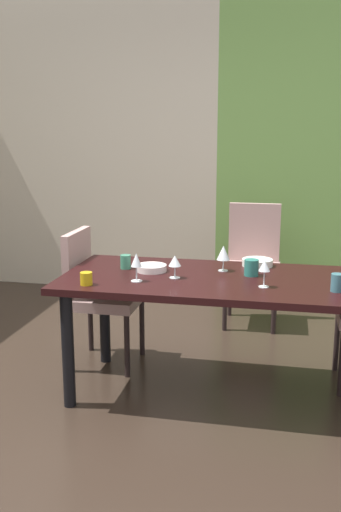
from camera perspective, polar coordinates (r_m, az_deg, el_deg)
name	(u,v)px	position (r m, az deg, el deg)	size (l,w,h in m)	color
ground_plane	(107,435)	(3.16, -6.32, -17.40)	(5.42, 5.58, 0.02)	#2E231B
back_panel_interior	(68,142)	(5.74, -10.19, 11.19)	(2.92, 0.10, 2.87)	beige
dining_table	(230,291)	(3.32, 5.96, -3.54)	(1.95, 0.86, 0.72)	black
chair_head_far	(253,258)	(4.67, 8.23, -0.18)	(0.44, 0.45, 0.97)	tan
chair_left_far	(96,289)	(3.84, -7.48, -3.29)	(0.44, 0.44, 0.91)	tan
wine_glass_east	(264,267)	(3.11, 9.38, -1.06)	(0.06, 0.06, 0.15)	silver
wine_glass_south	(223,253)	(3.43, 5.31, 0.27)	(0.08, 0.08, 0.16)	silver
wine_glass_north	(136,261)	(3.19, -3.44, -0.52)	(0.06, 0.06, 0.16)	silver
wine_glass_near_shelf	(175,262)	(3.26, 0.44, -0.56)	(0.07, 0.07, 0.13)	silver
serving_bowl_left	(152,268)	(3.43, -1.91, -1.21)	(0.18, 0.18, 0.04)	silver
serving_bowl_front	(257,263)	(3.60, 8.68, -0.65)	(0.19, 0.19, 0.04)	white
cup_center	(126,262)	(3.50, -4.52, -0.59)	(0.06, 0.06, 0.09)	#367C5E
cup_rear	(337,283)	(3.13, 16.33, -2.58)	(0.07, 0.07, 0.10)	#386571
cup_west	(86,279)	(3.16, -8.42, -2.25)	(0.07, 0.07, 0.07)	#BB9612
cup_corner	(251,268)	(3.35, 8.09, -1.16)	(0.08, 0.08, 0.10)	#266C62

